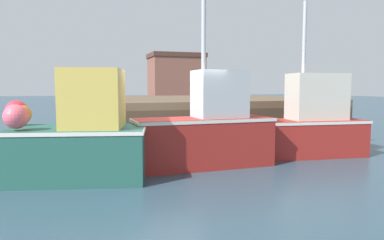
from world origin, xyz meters
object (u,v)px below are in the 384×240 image
object	(u,v)px
fishing_boat_near_left	(79,136)
fishing_boat_mid	(306,126)
rowboat	(313,147)
fishing_boat_near_right	(207,131)

from	to	relation	value
fishing_boat_near_left	fishing_boat_mid	size ratio (longest dim) A/B	0.72
fishing_boat_mid	rowboat	size ratio (longest dim) A/B	2.50
fishing_boat_near_right	fishing_boat_near_left	bearing A→B (deg)	-173.03
fishing_boat_near_right	rowboat	distance (m)	4.18
fishing_boat_mid	fishing_boat_near_right	bearing A→B (deg)	-172.69
fishing_boat_near_left	fishing_boat_near_right	bearing A→B (deg)	6.97
fishing_boat_near_right	fishing_boat_mid	bearing A→B (deg)	7.31
fishing_boat_near_left	fishing_boat_near_right	size ratio (longest dim) A/B	0.64
fishing_boat_near_left	rowboat	distance (m)	7.33
fishing_boat_mid	fishing_boat_near_left	bearing A→B (deg)	-172.86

